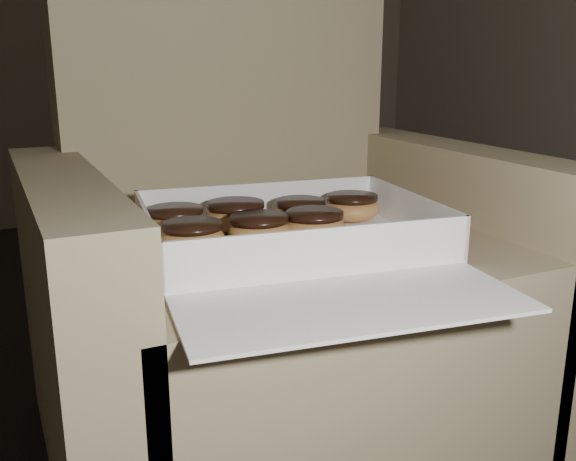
# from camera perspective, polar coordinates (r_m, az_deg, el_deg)

# --- Properties ---
(armchair) EXTENTS (0.83, 0.70, 0.86)m
(armchair) POSITION_cam_1_polar(r_m,az_deg,el_deg) (1.16, -0.76, -5.25)
(armchair) COLOR #93875E
(armchair) RESTS_ON floor
(bakery_box) EXTENTS (0.50, 0.57, 0.07)m
(bakery_box) POSITION_cam_1_polar(r_m,az_deg,el_deg) (0.97, 1.06, -1.45)
(bakery_box) COLOR white
(bakery_box) RESTS_ON armchair
(donut_a) EXTENTS (0.10, 0.10, 0.05)m
(donut_a) POSITION_cam_1_polar(r_m,az_deg,el_deg) (1.05, -9.96, 0.84)
(donut_a) COLOR #D18549
(donut_a) RESTS_ON bakery_box
(donut_b) EXTENTS (0.09, 0.09, 0.05)m
(donut_b) POSITION_cam_1_polar(r_m,az_deg,el_deg) (1.11, 1.11, 1.68)
(donut_b) COLOR #D18549
(donut_b) RESTS_ON bakery_box
(donut_c) EXTENTS (0.10, 0.10, 0.05)m
(donut_c) POSITION_cam_1_polar(r_m,az_deg,el_deg) (0.96, -8.47, -0.55)
(donut_c) COLOR #D18549
(donut_c) RESTS_ON bakery_box
(donut_d) EXTENTS (0.10, 0.10, 0.05)m
(donut_d) POSITION_cam_1_polar(r_m,az_deg,el_deg) (1.01, 2.38, 0.49)
(donut_d) COLOR #D18549
(donut_d) RESTS_ON bakery_box
(donut_e) EXTENTS (0.10, 0.10, 0.05)m
(donut_e) POSITION_cam_1_polar(r_m,az_deg,el_deg) (0.99, -2.57, 0.09)
(donut_e) COLOR #D18549
(donut_e) RESTS_ON bakery_box
(donut_f) EXTENTS (0.10, 0.10, 0.05)m
(donut_f) POSITION_cam_1_polar(r_m,az_deg,el_deg) (1.07, -4.64, 1.34)
(donut_f) COLOR #D18549
(donut_f) RESTS_ON bakery_box
(donut_g) EXTENTS (0.10, 0.10, 0.05)m
(donut_g) POSITION_cam_1_polar(r_m,az_deg,el_deg) (1.14, 5.72, 2.11)
(donut_g) COLOR #D18549
(donut_g) RESTS_ON bakery_box
(crumb_a) EXTENTS (0.01, 0.01, 0.00)m
(crumb_a) POSITION_cam_1_polar(r_m,az_deg,el_deg) (0.96, -7.83, -1.98)
(crumb_a) COLOR black
(crumb_a) RESTS_ON bakery_box
(crumb_b) EXTENTS (0.01, 0.01, 0.00)m
(crumb_b) POSITION_cam_1_polar(r_m,az_deg,el_deg) (0.97, 3.74, -1.75)
(crumb_b) COLOR black
(crumb_b) RESTS_ON bakery_box
(crumb_c) EXTENTS (0.01, 0.01, 0.00)m
(crumb_c) POSITION_cam_1_polar(r_m,az_deg,el_deg) (0.86, -0.85, -3.91)
(crumb_c) COLOR black
(crumb_c) RESTS_ON bakery_box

